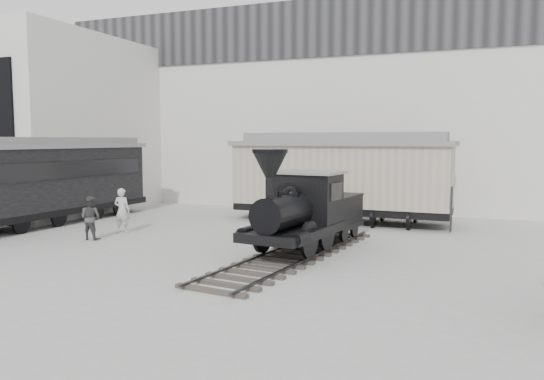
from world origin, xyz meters
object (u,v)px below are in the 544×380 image
at_px(locomotive, 303,216).
at_px(visitor_b, 90,218).
at_px(boxcar, 341,175).
at_px(passenger_coach, 30,181).
at_px(visitor_a, 122,210).

height_order(locomotive, visitor_b, locomotive).
xyz_separation_m(locomotive, boxcar, (-0.45, 6.99, 0.89)).
distance_m(passenger_coach, visitor_b, 4.75).
xyz_separation_m(boxcar, visitor_a, (-7.52, -5.95, -1.23)).
height_order(passenger_coach, visitor_b, passenger_coach).
bearing_deg(visitor_a, boxcar, -148.52).
distance_m(visitor_a, visitor_b, 1.65).
relative_size(boxcar, passenger_coach, 0.74).
distance_m(passenger_coach, visitor_a, 4.69).
distance_m(boxcar, visitor_b, 10.90).
bearing_deg(boxcar, locomotive, -84.96).
relative_size(boxcar, visitor_b, 6.07).
bearing_deg(boxcar, visitor_b, -134.14).
relative_size(passenger_coach, visitor_a, 7.42).
xyz_separation_m(locomotive, visitor_b, (-8.17, -0.60, -0.42)).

